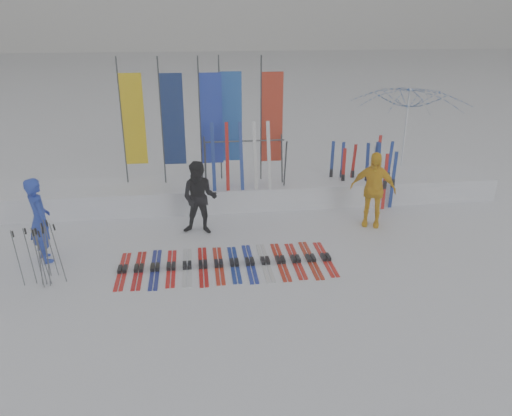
{
  "coord_description": "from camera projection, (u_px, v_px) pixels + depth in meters",
  "views": [
    {
      "loc": [
        -1.02,
        -7.93,
        4.79
      ],
      "look_at": [
        0.2,
        1.6,
        1.0
      ],
      "focal_mm": 35.0,
      "sensor_mm": 36.0,
      "label": 1
    }
  ],
  "objects": [
    {
      "name": "ground",
      "position": [
        256.0,
        290.0,
        9.2
      ],
      "size": [
        120.0,
        120.0,
        0.0
      ],
      "primitive_type": "plane",
      "color": "white",
      "rests_on": "ground"
    },
    {
      "name": "snow_bank",
      "position": [
        234.0,
        192.0,
        13.33
      ],
      "size": [
        14.0,
        1.6,
        0.6
      ],
      "primitive_type": "cube",
      "color": "white",
      "rests_on": "ground"
    },
    {
      "name": "person_blue",
      "position": [
        40.0,
        220.0,
        10.02
      ],
      "size": [
        0.69,
        0.77,
        1.77
      ],
      "primitive_type": "imported",
      "rotation": [
        0.0,
        0.0,
        2.09
      ],
      "color": "#1E38B3",
      "rests_on": "ground"
    },
    {
      "name": "person_black",
      "position": [
        200.0,
        198.0,
        11.3
      ],
      "size": [
        0.95,
        0.82,
        1.7
      ],
      "primitive_type": "imported",
      "rotation": [
        0.0,
        0.0,
        -0.23
      ],
      "color": "black",
      "rests_on": "ground"
    },
    {
      "name": "person_yellow",
      "position": [
        373.0,
        189.0,
        11.71
      ],
      "size": [
        1.14,
        0.83,
        1.8
      ],
      "primitive_type": "imported",
      "rotation": [
        0.0,
        0.0,
        -0.42
      ],
      "color": "yellow",
      "rests_on": "ground"
    },
    {
      "name": "tent_canopy",
      "position": [
        406.0,
        136.0,
        14.19
      ],
      "size": [
        3.27,
        3.33,
        2.97
      ],
      "primitive_type": "imported",
      "rotation": [
        0.0,
        0.0,
        -0.01
      ],
      "color": "white",
      "rests_on": "ground"
    },
    {
      "name": "ski_row",
      "position": [
        227.0,
        263.0,
        10.1
      ],
      "size": [
        4.29,
        1.69,
        0.07
      ],
      "color": "red",
      "rests_on": "ground"
    },
    {
      "name": "pole_cluster",
      "position": [
        41.0,
        255.0,
        9.22
      ],
      "size": [
        0.83,
        0.5,
        1.22
      ],
      "color": "#595B60",
      "rests_on": "ground"
    },
    {
      "name": "feather_flags",
      "position": [
        203.0,
        119.0,
        12.7
      ],
      "size": [
        4.1,
        0.23,
        3.2
      ],
      "color": "#383A3F",
      "rests_on": "ground"
    },
    {
      "name": "ski_rack",
      "position": [
        245.0,
        156.0,
        12.59
      ],
      "size": [
        2.04,
        0.8,
        1.23
      ],
      "color": "#383A3F",
      "rests_on": "ground"
    },
    {
      "name": "upright_skis",
      "position": [
        367.0,
        173.0,
        13.21
      ],
      "size": [
        1.44,
        1.11,
        1.7
      ],
      "color": "red",
      "rests_on": "ground"
    }
  ]
}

